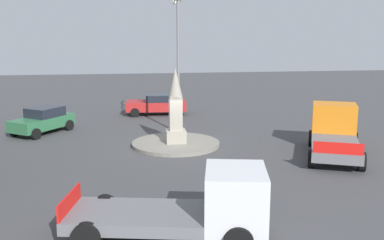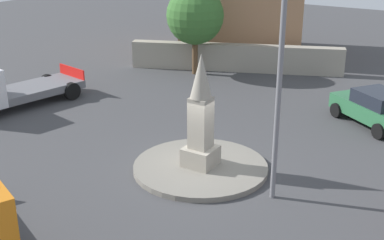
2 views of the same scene
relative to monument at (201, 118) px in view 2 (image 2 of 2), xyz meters
The scene contains 8 objects.
ground_plane 1.94m from the monument, ahead, with size 80.00×80.00×0.00m, color #424244.
traffic_island 1.84m from the monument, ahead, with size 4.67×4.67×0.19m, color gray.
monument is the anchor object (origin of this frame).
streetlamp 4.19m from the monument, ahead, with size 3.65×0.28×8.10m.
car_green_far_side 8.61m from the monument, 61.51° to the left, with size 4.09×3.61×1.54m.
truck_white_passing 10.96m from the monument, behind, with size 3.38×6.18×2.12m.
stone_boundary_wall 13.15m from the monument, 111.89° to the left, with size 12.19×0.70×1.56m, color #9E9687.
tree_near_wall 12.37m from the monument, 122.30° to the left, with size 3.18×3.18×4.89m.
Camera 2 is at (8.19, -13.82, 7.98)m, focal length 48.02 mm.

